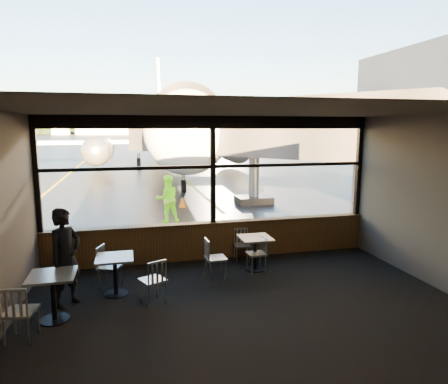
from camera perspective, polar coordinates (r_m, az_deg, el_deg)
name	(u,v)px	position (r m, az deg, el deg)	size (l,w,h in m)	color
ground_plane	(132,138)	(129.43, -12.97, 7.53)	(520.00, 520.00, 0.00)	black
carpet_floor	(249,310)	(7.42, 3.58, -16.53)	(8.00, 6.00, 0.01)	black
ceiling	(251,111)	(6.69, 3.89, 11.49)	(8.00, 6.00, 0.04)	#38332D
wall_right	(446,204)	(8.89, 29.15, -1.56)	(0.04, 6.00, 3.50)	#4D463E
wall_back	(341,279)	(4.20, 16.35, -11.81)	(8.00, 0.04, 3.50)	#4D463E
window_sill	(213,241)	(9.98, -1.55, -6.97)	(8.00, 0.28, 0.90)	#4F3417
window_header	(213,122)	(9.59, -1.63, 9.91)	(8.00, 0.18, 0.30)	black
mullion_left	(36,175)	(9.63, -25.26, 2.18)	(0.12, 0.12, 2.60)	black
mullion_centre	(213,171)	(9.64, -1.60, 3.07)	(0.12, 0.12, 2.60)	black
mullion_right	(359,167)	(11.16, 18.68, 3.42)	(0.12, 0.12, 2.60)	black
window_transom	(213,167)	(9.63, -1.60, 3.66)	(8.00, 0.10, 0.08)	black
airliner	(167,98)	(32.06, -8.17, 13.19)	(30.06, 36.07, 11.02)	white
jet_bridge	(273,149)	(15.92, 6.96, 6.08)	(8.93, 10.92, 4.76)	#2A2A2D
cafe_table_near	(255,254)	(9.24, 4.47, -8.75)	(0.70, 0.70, 0.77)	#A9A29C
cafe_table_mid	(115,276)	(8.19, -15.26, -11.47)	(0.70, 0.70, 0.77)	#A09A93
cafe_table_left	(53,298)	(7.49, -23.18, -13.71)	(0.74, 0.74, 0.82)	#99958C
chair_near_e	(256,254)	(9.12, 4.63, -8.85)	(0.45, 0.45, 0.82)	beige
chair_near_w	(216,259)	(8.68, -1.18, -9.50)	(0.49, 0.49, 0.89)	#B8B2A6
chair_near_n	(242,245)	(9.78, 2.60, -7.63)	(0.44, 0.44, 0.80)	beige
chair_mid_s	(153,281)	(7.66, -10.16, -12.35)	(0.47, 0.47, 0.87)	#AFAA9E
chair_mid_w	(110,267)	(8.53, -15.95, -10.26)	(0.48, 0.48, 0.88)	#B1ADA0
chair_left_s	(20,312)	(7.03, -27.08, -15.04)	(0.51, 0.51, 0.93)	beige
passenger	(66,258)	(7.84, -21.69, -8.69)	(0.66, 0.43, 1.82)	black
ground_crew	(167,199)	(13.79, -8.10, -0.96)	(0.80, 0.62, 1.64)	#BFF219
cone_nose	(182,202)	(16.43, -5.98, -1.41)	(0.32, 0.32, 0.44)	#F66207
hangar_mid	(130,124)	(194.39, -13.35, 9.47)	(38.00, 15.00, 10.00)	silver
hangar_right	(256,122)	(197.39, 4.63, 9.97)	(50.00, 20.00, 12.00)	silver
fuel_tank_a	(60,128)	(193.41, -22.33, 8.45)	(8.00, 8.00, 6.00)	silver
fuel_tank_b	(84,128)	(192.22, -19.35, 8.62)	(8.00, 8.00, 6.00)	silver
fuel_tank_c	(107,128)	(191.54, -16.34, 8.76)	(8.00, 8.00, 6.00)	silver
treeline	(129,122)	(219.40, -13.42, 9.67)	(360.00, 3.00, 12.00)	black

